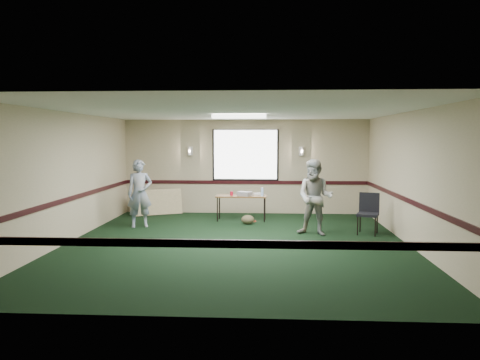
# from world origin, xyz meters

# --- Properties ---
(ground) EXTENTS (8.00, 8.00, 0.00)m
(ground) POSITION_xyz_m (0.00, 0.00, 0.00)
(ground) COLOR black
(ground) RESTS_ON ground
(room_shell) EXTENTS (8.00, 8.02, 8.00)m
(room_shell) POSITION_xyz_m (0.00, 2.12, 1.58)
(room_shell) COLOR tan
(room_shell) RESTS_ON ground
(folding_table) EXTENTS (1.34, 0.57, 0.66)m
(folding_table) POSITION_xyz_m (-0.05, 2.75, 0.62)
(folding_table) COLOR brown
(folding_table) RESTS_ON ground
(projector) EXTENTS (0.41, 0.38, 0.11)m
(projector) POSITION_xyz_m (0.04, 2.70, 0.72)
(projector) COLOR gray
(projector) RESTS_ON folding_table
(game_console) EXTENTS (0.27, 0.24, 0.06)m
(game_console) POSITION_xyz_m (0.38, 2.88, 0.69)
(game_console) COLOR silver
(game_console) RESTS_ON folding_table
(red_cup) EXTENTS (0.08, 0.08, 0.11)m
(red_cup) POSITION_xyz_m (-0.30, 2.72, 0.72)
(red_cup) COLOR #B10B22
(red_cup) RESTS_ON folding_table
(water_bottle) EXTENTS (0.07, 0.07, 0.22)m
(water_bottle) POSITION_xyz_m (0.50, 2.63, 0.77)
(water_bottle) COLOR #99C0FA
(water_bottle) RESTS_ON folding_table
(duffel_bag) EXTENTS (0.39, 0.34, 0.23)m
(duffel_bag) POSITION_xyz_m (0.14, 2.21, 0.12)
(duffel_bag) COLOR #473C28
(duffel_bag) RESTS_ON ground
(cable_coil) EXTENTS (0.33, 0.33, 0.02)m
(cable_coil) POSITION_xyz_m (0.20, 2.62, 0.01)
(cable_coil) COLOR red
(cable_coil) RESTS_ON ground
(folded_table) EXTENTS (1.35, 0.81, 0.72)m
(folded_table) POSITION_xyz_m (-2.48, 3.55, 0.36)
(folded_table) COLOR tan
(folded_table) RESTS_ON ground
(conference_chair) EXTENTS (0.58, 0.59, 0.92)m
(conference_chair) POSITION_xyz_m (2.92, 1.21, 0.54)
(conference_chair) COLOR black
(conference_chair) RESTS_ON ground
(person_left) EXTENTS (0.70, 0.58, 1.65)m
(person_left) POSITION_xyz_m (-2.47, 1.71, 0.82)
(person_left) COLOR #446096
(person_left) RESTS_ON ground
(person_right) EXTENTS (0.99, 0.89, 1.69)m
(person_right) POSITION_xyz_m (1.70, 0.98, 0.85)
(person_right) COLOR #6B89A6
(person_right) RESTS_ON ground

